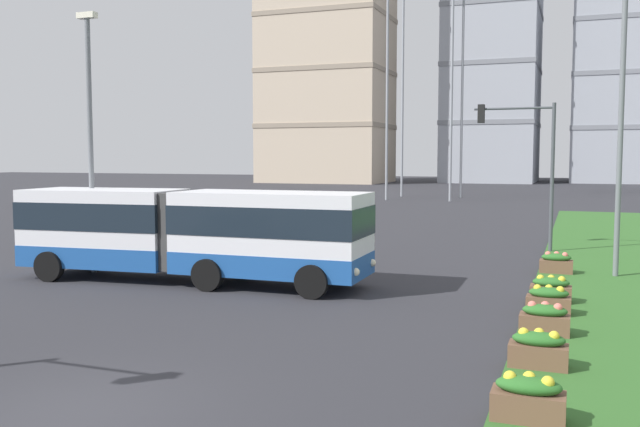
{
  "coord_description": "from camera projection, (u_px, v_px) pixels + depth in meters",
  "views": [
    {
      "loc": [
        7.48,
        -8.7,
        4.12
      ],
      "look_at": [
        -0.58,
        12.77,
        2.2
      ],
      "focal_mm": 38.56,
      "sensor_mm": 36.0,
      "label": 1
    }
  ],
  "objects": [
    {
      "name": "ground_plane",
      "position": [
        76.0,
        412.0,
        11.08
      ],
      "size": [
        260.0,
        260.0,
        0.0
      ],
      "primitive_type": "plane",
      "color": "#2D2D33"
    },
    {
      "name": "articulated_bus",
      "position": [
        190.0,
        232.0,
        22.36
      ],
      "size": [
        11.96,
        3.3,
        3.0
      ],
      "color": "white",
      "rests_on": "ground"
    },
    {
      "name": "car_maroon_sedan",
      "position": [
        259.0,
        230.0,
        31.25
      ],
      "size": [
        4.55,
        2.36,
        1.58
      ],
      "color": "maroon",
      "rests_on": "ground"
    },
    {
      "name": "flower_planter_0",
      "position": [
        528.0,
        398.0,
        10.51
      ],
      "size": [
        1.1,
        0.56,
        0.74
      ],
      "color": "brown",
      "rests_on": "grass_median"
    },
    {
      "name": "flower_planter_1",
      "position": [
        538.0,
        349.0,
        13.17
      ],
      "size": [
        1.1,
        0.56,
        0.74
      ],
      "color": "brown",
      "rests_on": "grass_median"
    },
    {
      "name": "flower_planter_2",
      "position": [
        545.0,
        319.0,
        15.61
      ],
      "size": [
        1.1,
        0.56,
        0.74
      ],
      "color": "brown",
      "rests_on": "grass_median"
    },
    {
      "name": "flower_planter_3",
      "position": [
        548.0,
        300.0,
        17.64
      ],
      "size": [
        1.1,
        0.56,
        0.74
      ],
      "color": "brown",
      "rests_on": "grass_median"
    },
    {
      "name": "flower_planter_4",
      "position": [
        551.0,
        289.0,
        19.1
      ],
      "size": [
        1.1,
        0.56,
        0.74
      ],
      "color": "brown",
      "rests_on": "grass_median"
    },
    {
      "name": "flower_planter_5",
      "position": [
        556.0,
        263.0,
        23.81
      ],
      "size": [
        1.1,
        0.56,
        0.74
      ],
      "color": "brown",
      "rests_on": "grass_median"
    },
    {
      "name": "traffic_light_far_right",
      "position": [
        527.0,
        152.0,
        29.34
      ],
      "size": [
        3.39,
        0.28,
        6.36
      ],
      "color": "#474C51",
      "rests_on": "ground"
    },
    {
      "name": "streetlight_left",
      "position": [
        90.0,
        132.0,
        23.94
      ],
      "size": [
        0.7,
        0.28,
        9.05
      ],
      "color": "slate",
      "rests_on": "ground"
    },
    {
      "name": "streetlight_median",
      "position": [
        621.0,
        121.0,
        22.76
      ],
      "size": [
        0.7,
        0.28,
        9.68
      ],
      "color": "slate",
      "rests_on": "ground"
    },
    {
      "name": "apartment_tower_west",
      "position": [
        327.0,
        48.0,
        107.68
      ],
      "size": [
        19.22,
        14.24,
        42.16
      ],
      "color": "#C6B299",
      "rests_on": "ground"
    },
    {
      "name": "apartment_tower_westcentre",
      "position": [
        493.0,
        71.0,
        110.11
      ],
      "size": [
        14.24,
        18.16,
        35.52
      ],
      "color": "#9EA3AD",
      "rests_on": "ground"
    },
    {
      "name": "transmission_pylon",
      "position": [
        427.0,
        5.0,
        65.05
      ],
      "size": [
        9.0,
        6.24,
        33.98
      ],
      "color": "gray",
      "rests_on": "ground"
    }
  ]
}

